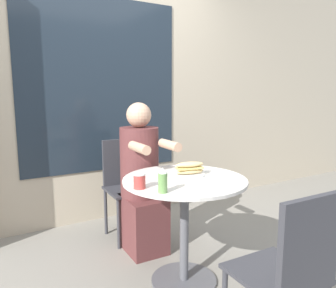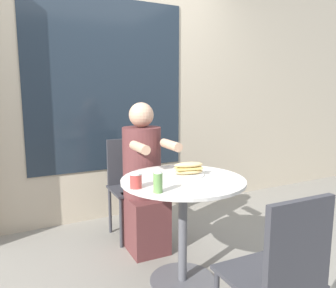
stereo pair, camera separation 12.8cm
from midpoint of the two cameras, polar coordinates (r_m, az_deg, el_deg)
name	(u,v)px [view 1 (the left image)]	position (r m, az deg, el deg)	size (l,w,h in m)	color
ground_plane	(184,281)	(2.46, 1.16, -22.75)	(8.00, 8.00, 0.00)	gray
storefront_wall	(106,81)	(3.38, -11.84, 10.67)	(8.00, 0.09, 2.80)	#B7A88E
cafe_table	(184,206)	(2.22, 1.21, -10.75)	(0.82, 0.82, 0.73)	beige
diner_chair	(125,178)	(3.00, -8.72, -5.94)	(0.39, 0.39, 0.87)	#333338
seated_diner	(141,186)	(2.69, -6.03, -7.34)	(0.33, 0.57, 1.21)	brown
empty_chair_across	(291,267)	(1.64, 18.51, -19.62)	(0.39, 0.39, 0.87)	#333338
sandwich_on_plate	(189,169)	(2.24, 2.13, -4.47)	(0.21, 0.21, 0.09)	white
drink_cup	(140,181)	(1.95, -6.87, -6.39)	(0.07, 0.07, 0.09)	#B73D38
condiment_bottle	(163,181)	(1.85, -2.91, -6.39)	(0.05, 0.05, 0.14)	#66934C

